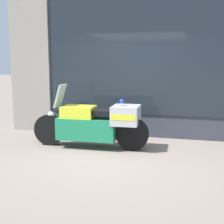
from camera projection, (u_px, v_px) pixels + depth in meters
The scene contains 4 objects.
ground_plane at pixel (109, 158), 5.92m from camera, with size 60.00×60.00×0.00m, color gray.
shop_building at pixel (112, 57), 7.63m from camera, with size 6.21×0.55×3.79m.
window_display at pixel (149, 117), 7.67m from camera, with size 4.69×0.30×1.89m.
paramedic_motorcycle at pixel (95, 123), 6.53m from camera, with size 2.50×0.62×1.33m.
Camera 1 is at (1.46, -5.50, 1.83)m, focal length 50.00 mm.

